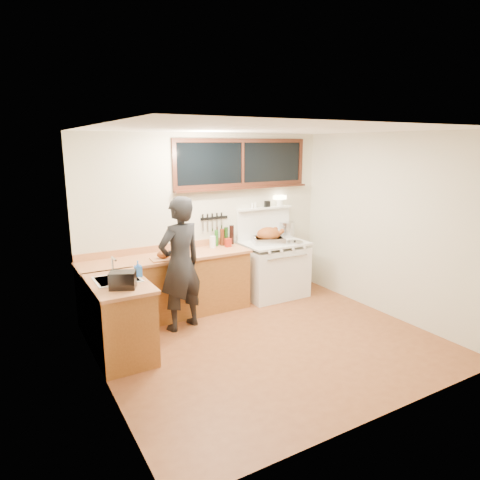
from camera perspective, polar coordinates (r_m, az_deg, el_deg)
ground_plane at (r=5.54m, az=4.05°, el=-13.55°), size 4.00×3.50×0.02m
room_shell at (r=5.03m, az=4.35°, el=3.65°), size 4.10×3.60×2.65m
counter_back at (r=6.23m, az=-9.63°, el=-6.06°), size 2.44×0.64×1.00m
counter_left at (r=5.25m, az=-15.76°, el=-10.04°), size 0.64×1.09×0.90m
sink_unit at (r=5.19m, az=-16.03°, el=-5.67°), size 0.50×0.45×0.37m
vintage_stove at (r=6.99m, az=4.48°, el=-3.73°), size 1.02×0.74×1.60m
back_window at (r=6.76m, az=0.37°, el=9.51°), size 2.32×0.13×0.77m
left_doorway at (r=3.89m, az=-16.14°, el=-8.15°), size 0.02×1.04×2.17m
knife_strip at (r=6.61m, az=-3.57°, el=2.85°), size 0.46×0.03×0.28m
man at (r=5.68m, az=-7.97°, el=-3.19°), size 0.74×0.58×1.79m
soap_bottle at (r=5.20m, az=-13.44°, el=-3.75°), size 0.10×0.10×0.19m
toaster at (r=4.83m, az=-15.37°, el=-5.17°), size 0.33×0.29×0.19m
cutting_board at (r=5.90m, az=-10.08°, el=-2.10°), size 0.37×0.29×0.13m
roast_turkey at (r=6.77m, az=3.85°, el=0.43°), size 0.58×0.52×0.26m
stockpot at (r=7.29m, az=6.23°, el=1.44°), size 0.30×0.30×0.25m
saucepan at (r=7.00m, az=4.42°, el=0.47°), size 0.16×0.28×0.12m
pot_lid at (r=6.86m, az=7.32°, el=-0.27°), size 0.33×0.33×0.04m
coffee_tin at (r=6.53m, az=-1.60°, el=-0.36°), size 0.09×0.08×0.13m
pitcher at (r=6.48m, az=-3.68°, el=-0.26°), size 0.12×0.12×0.18m
bottle_cluster at (r=6.64m, az=-2.00°, el=0.51°), size 0.33×0.07×0.30m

